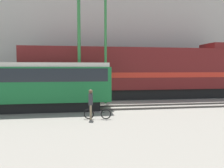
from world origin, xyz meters
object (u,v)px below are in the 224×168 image
at_px(freight_locomotive, 135,72).
at_px(bicycle, 97,114).
at_px(streetcar, 19,84).
at_px(utility_pole_center, 79,45).
at_px(utility_pole_right, 106,46).
at_px(person, 91,101).

distance_m(freight_locomotive, bicycle, 10.00).
relative_size(streetcar, bicycle, 7.88).
height_order(streetcar, utility_pole_center, utility_pole_center).
xyz_separation_m(streetcar, bicycle, (5.25, -3.28, -1.66)).
distance_m(streetcar, utility_pole_center, 5.83).
bearing_deg(utility_pole_right, streetcar, -157.77).
bearing_deg(person, freight_locomotive, 60.08).
bearing_deg(utility_pole_right, person, -105.14).
bearing_deg(freight_locomotive, streetcar, -151.69).
bearing_deg(freight_locomotive, utility_pole_center, -154.73).
relative_size(person, utility_pole_center, 0.18).
relative_size(freight_locomotive, bicycle, 13.30).
height_order(freight_locomotive, utility_pole_right, utility_pole_right).
bearing_deg(utility_pole_center, streetcar, -147.91).
distance_m(bicycle, utility_pole_right, 7.63).
xyz_separation_m(freight_locomotive, utility_pole_center, (-5.61, -2.65, 2.35)).
relative_size(freight_locomotive, streetcar, 1.69).
bearing_deg(utility_pole_center, person, -84.02).
height_order(freight_locomotive, utility_pole_center, utility_pole_center).
xyz_separation_m(bicycle, person, (-0.40, -0.08, 0.79)).
bearing_deg(person, streetcar, 145.31).
height_order(streetcar, utility_pole_right, utility_pole_right).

